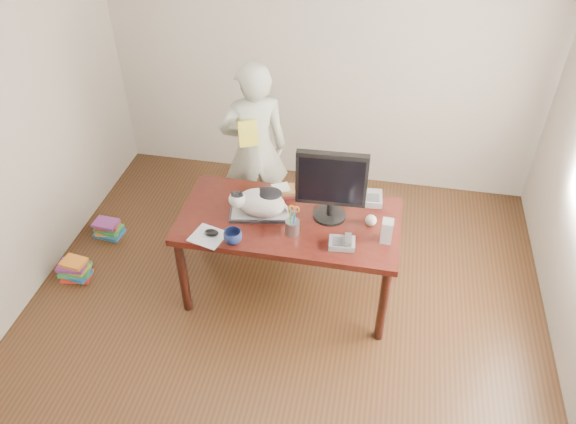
% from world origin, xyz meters
% --- Properties ---
extents(room, '(4.50, 4.50, 4.50)m').
position_xyz_m(room, '(0.00, 0.00, 1.35)').
color(room, black).
rests_on(room, ground).
extents(desk, '(1.60, 0.80, 0.75)m').
position_xyz_m(desk, '(0.00, 0.68, 0.60)').
color(desk, black).
rests_on(desk, ground).
extents(keyboard, '(0.48, 0.25, 0.03)m').
position_xyz_m(keyboard, '(-0.20, 0.59, 0.76)').
color(keyboard, black).
rests_on(keyboard, desk).
extents(cat, '(0.45, 0.28, 0.26)m').
position_xyz_m(cat, '(-0.22, 0.58, 0.88)').
color(cat, silver).
rests_on(cat, keyboard).
extents(monitor, '(0.50, 0.25, 0.56)m').
position_xyz_m(monitor, '(0.28, 0.66, 1.06)').
color(monitor, black).
rests_on(monitor, desk).
extents(pen_cup, '(0.11, 0.11, 0.25)m').
position_xyz_m(pen_cup, '(0.05, 0.45, 0.82)').
color(pen_cup, gray).
rests_on(pen_cup, desk).
extents(mousepad, '(0.27, 0.26, 0.01)m').
position_xyz_m(mousepad, '(-0.52, 0.30, 0.75)').
color(mousepad, silver).
rests_on(mousepad, desk).
extents(mouse, '(0.12, 0.09, 0.04)m').
position_xyz_m(mouse, '(-0.50, 0.32, 0.77)').
color(mouse, black).
rests_on(mouse, mousepad).
extents(coffee_mug, '(0.17, 0.17, 0.10)m').
position_xyz_m(coffee_mug, '(-0.33, 0.27, 0.80)').
color(coffee_mug, '#0D1434').
rests_on(coffee_mug, desk).
extents(phone, '(0.19, 0.16, 0.08)m').
position_xyz_m(phone, '(0.41, 0.38, 0.78)').
color(phone, slate).
rests_on(phone, desk).
extents(speaker, '(0.08, 0.09, 0.17)m').
position_xyz_m(speaker, '(0.70, 0.49, 0.84)').
color(speaker, '#959698').
rests_on(speaker, desk).
extents(baseball, '(0.08, 0.08, 0.08)m').
position_xyz_m(baseball, '(0.58, 0.64, 0.79)').
color(baseball, beige).
rests_on(baseball, desk).
extents(book_stack, '(0.24, 0.21, 0.07)m').
position_xyz_m(book_stack, '(-0.11, 0.87, 0.78)').
color(book_stack, '#54161D').
rests_on(book_stack, desk).
extents(calculator, '(0.15, 0.19, 0.06)m').
position_xyz_m(calculator, '(0.58, 0.92, 0.78)').
color(calculator, slate).
rests_on(calculator, desk).
extents(person, '(0.68, 0.58, 1.58)m').
position_xyz_m(person, '(-0.45, 1.38, 0.79)').
color(person, silver).
rests_on(person, ground).
extents(held_book, '(0.17, 0.14, 0.21)m').
position_xyz_m(held_book, '(-0.45, 1.21, 1.05)').
color(held_book, yellow).
rests_on(held_book, person).
extents(book_pile_a, '(0.27, 0.22, 0.18)m').
position_xyz_m(book_pile_a, '(-1.75, 0.40, 0.09)').
color(book_pile_a, red).
rests_on(book_pile_a, ground).
extents(book_pile_b, '(0.26, 0.20, 0.15)m').
position_xyz_m(book_pile_b, '(-1.72, 0.95, 0.07)').
color(book_pile_b, '#195A9A').
rests_on(book_pile_b, ground).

